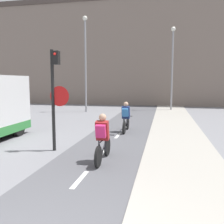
% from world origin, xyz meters
% --- Properties ---
extents(building_row_background, '(60.00, 5.20, 10.65)m').
position_xyz_m(building_row_background, '(0.00, 24.40, 5.33)').
color(building_row_background, slate).
rests_on(building_row_background, ground_plane).
extents(traffic_light_pole, '(0.67, 0.25, 3.39)m').
position_xyz_m(traffic_light_pole, '(-1.64, 5.31, 2.09)').
color(traffic_light_pole, black).
rests_on(traffic_light_pole, ground_plane).
extents(street_lamp_far, '(0.36, 0.36, 7.23)m').
position_xyz_m(street_lamp_far, '(-4.02, 16.07, 4.38)').
color(street_lamp_far, gray).
rests_on(street_lamp_far, ground_plane).
extents(street_lamp_sidewalk, '(0.36, 0.36, 6.67)m').
position_xyz_m(street_lamp_sidewalk, '(2.50, 18.56, 4.09)').
color(street_lamp_sidewalk, gray).
rests_on(street_lamp_sidewalk, ground_plane).
extents(cyclist_near, '(0.46, 1.72, 1.43)m').
position_xyz_m(cyclist_near, '(0.20, 4.44, 0.70)').
color(cyclist_near, black).
rests_on(cyclist_near, ground_plane).
extents(cyclist_far, '(0.46, 1.69, 1.42)m').
position_xyz_m(cyclist_far, '(0.20, 8.92, 0.69)').
color(cyclist_far, black).
rests_on(cyclist_far, ground_plane).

